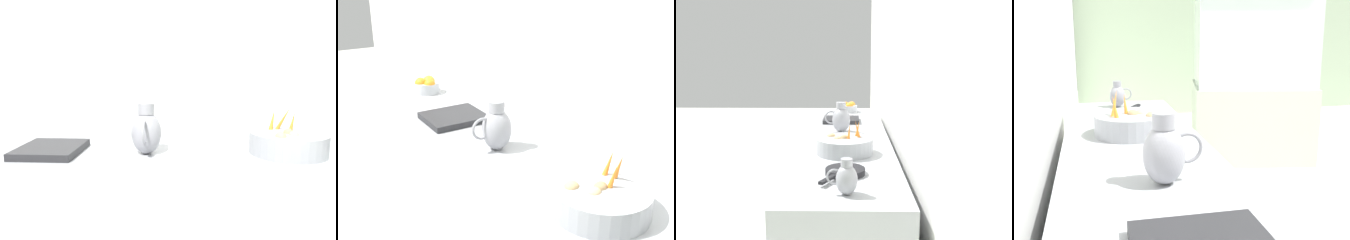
# 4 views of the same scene
# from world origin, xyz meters

# --- Properties ---
(tile_wall_left) EXTENTS (0.10, 8.90, 3.00)m
(tile_wall_left) POSITION_xyz_m (-1.95, 0.22, 1.50)
(tile_wall_left) COLOR white
(tile_wall_left) RESTS_ON ground_plane
(prep_counter) EXTENTS (0.67, 2.97, 0.91)m
(prep_counter) POSITION_xyz_m (-1.50, -0.28, 0.45)
(prep_counter) COLOR #9EA0A5
(prep_counter) RESTS_ON ground_plane
(vegetable_colander) EXTENTS (0.38, 0.38, 0.23)m
(vegetable_colander) POSITION_xyz_m (-1.50, 0.24, 0.96)
(vegetable_colander) COLOR gray
(vegetable_colander) RESTS_ON prep_counter
(metal_pitcher_tall) EXTENTS (0.21, 0.15, 0.25)m
(metal_pitcher_tall) POSITION_xyz_m (-1.46, -0.46, 1.02)
(metal_pitcher_tall) COLOR gray
(metal_pitcher_tall) RESTS_ON prep_counter
(counter_sink_basin) EXTENTS (0.34, 0.30, 0.04)m
(counter_sink_basin) POSITION_xyz_m (-1.45, -0.94, 0.93)
(counter_sink_basin) COLOR #232326
(counter_sink_basin) RESTS_ON prep_counter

